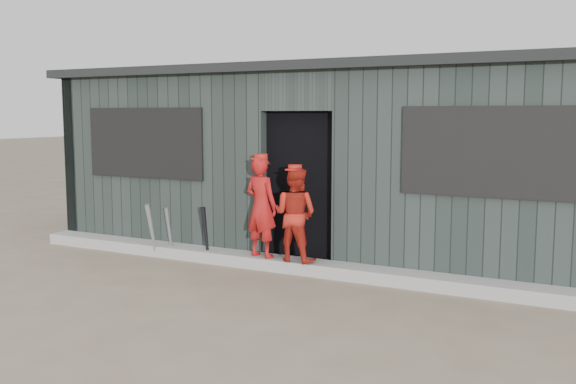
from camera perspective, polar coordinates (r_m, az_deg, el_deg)
The scene contains 9 objects.
ground at distance 6.64m, azimuth -7.28°, elevation -10.29°, with size 80.00×80.00×0.00m, color #6F604D.
curb at distance 8.13m, azimuth 0.07°, elevation -6.47°, with size 8.00×0.36×0.15m, color gray.
bat_left at distance 8.94m, azimuth -12.02°, elevation -3.39°, with size 0.07×0.07×0.77m, color #96969E.
bat_mid at distance 8.96m, azimuth -10.50°, elevation -3.54°, with size 0.07×0.07×0.69m, color slate.
bat_right at distance 8.60m, azimuth -7.33°, elevation -3.74°, with size 0.07×0.07×0.75m, color black.
player_red_left at distance 8.12m, azimuth -2.39°, elevation -1.32°, with size 0.47×0.31×1.29m, color #A31414.
player_red_right at distance 7.88m, azimuth 0.63°, elevation -1.99°, with size 0.57×0.44×1.17m, color #AA2015.
player_grey_back at distance 8.50m, azimuth 3.00°, elevation -2.09°, with size 0.61×0.40×1.25m, color #AEAEAE.
dugout at distance 9.46m, azimuth 4.76°, elevation 2.84°, with size 8.30×3.30×2.62m.
Camera 1 is at (3.63, -5.20, 1.96)m, focal length 40.00 mm.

